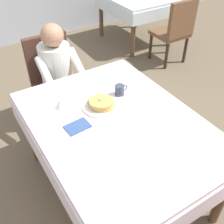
% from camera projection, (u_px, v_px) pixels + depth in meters
% --- Properties ---
extents(ground_plane, '(14.00, 14.00, 0.00)m').
position_uv_depth(ground_plane, '(116.00, 185.00, 2.40)').
color(ground_plane, brown).
extents(dining_table_main, '(1.12, 1.52, 0.74)m').
position_uv_depth(dining_table_main, '(117.00, 131.00, 1.99)').
color(dining_table_main, silver).
rests_on(dining_table_main, ground).
extents(chair_diner, '(0.44, 0.45, 0.93)m').
position_uv_depth(chair_diner, '(53.00, 75.00, 2.83)').
color(chair_diner, '#4C2D23').
rests_on(chair_diner, ground).
extents(diner_person, '(0.40, 0.43, 1.12)m').
position_uv_depth(diner_person, '(58.00, 70.00, 2.64)').
color(diner_person, silver).
rests_on(diner_person, ground).
extents(plate_breakfast, '(0.28, 0.28, 0.02)m').
position_uv_depth(plate_breakfast, '(101.00, 106.00, 2.06)').
color(plate_breakfast, white).
rests_on(plate_breakfast, dining_table_main).
extents(breakfast_stack, '(0.20, 0.20, 0.07)m').
position_uv_depth(breakfast_stack, '(101.00, 103.00, 2.04)').
color(breakfast_stack, tan).
rests_on(breakfast_stack, plate_breakfast).
extents(cup_coffee, '(0.11, 0.08, 0.08)m').
position_uv_depth(cup_coffee, '(120.00, 90.00, 2.17)').
color(cup_coffee, '#333D4C').
rests_on(cup_coffee, dining_table_main).
extents(syrup_pitcher, '(0.08, 0.08, 0.07)m').
position_uv_depth(syrup_pitcher, '(60.00, 104.00, 2.04)').
color(syrup_pitcher, silver).
rests_on(syrup_pitcher, dining_table_main).
extents(fork_left_of_plate, '(0.03, 0.18, 0.00)m').
position_uv_depth(fork_left_of_plate, '(80.00, 117.00, 1.98)').
color(fork_left_of_plate, silver).
rests_on(fork_left_of_plate, dining_table_main).
extents(knife_right_of_plate, '(0.02, 0.20, 0.00)m').
position_uv_depth(knife_right_of_plate, '(123.00, 100.00, 2.13)').
color(knife_right_of_plate, silver).
rests_on(knife_right_of_plate, dining_table_main).
extents(spoon_near_edge, '(0.15, 0.04, 0.00)m').
position_uv_depth(spoon_near_edge, '(117.00, 132.00, 1.85)').
color(spoon_near_edge, silver).
rests_on(spoon_near_edge, dining_table_main).
extents(napkin_folded, '(0.18, 0.13, 0.01)m').
position_uv_depth(napkin_folded, '(78.00, 126.00, 1.89)').
color(napkin_folded, '#334C7F').
rests_on(napkin_folded, dining_table_main).
extents(background_table_far, '(0.92, 1.12, 0.74)m').
position_uv_depth(background_table_far, '(136.00, 3.00, 4.35)').
color(background_table_far, silver).
rests_on(background_table_far, ground).
extents(background_chair_empty, '(0.44, 0.45, 0.93)m').
position_uv_depth(background_chair_empty, '(176.00, 29.00, 3.78)').
color(background_chair_empty, brown).
rests_on(background_chair_empty, ground).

